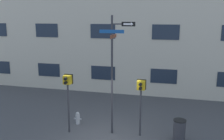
% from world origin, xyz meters
% --- Properties ---
extents(building_facade, '(24.00, 0.63, 11.12)m').
position_xyz_m(building_facade, '(0.00, 6.82, 5.56)').
color(building_facade, beige).
rests_on(building_facade, ground_plane).
extents(street_sign_pole, '(1.48, 1.05, 5.17)m').
position_xyz_m(street_sign_pole, '(0.09, 0.83, 3.03)').
color(street_sign_pole, '#2D2D33').
rests_on(street_sign_pole, ground_plane).
extents(pedestrian_signal_left, '(0.40, 0.40, 2.66)m').
position_xyz_m(pedestrian_signal_left, '(-1.87, 0.44, 2.10)').
color(pedestrian_signal_left, '#2D2D33').
rests_on(pedestrian_signal_left, ground_plane).
extents(pedestrian_signal_right, '(0.40, 0.40, 2.51)m').
position_xyz_m(pedestrian_signal_right, '(1.26, 0.88, 1.98)').
color(pedestrian_signal_right, '#2D2D33').
rests_on(pedestrian_signal_right, ground_plane).
extents(fire_hydrant, '(0.36, 0.20, 0.61)m').
position_xyz_m(fire_hydrant, '(-1.83, 1.37, 0.29)').
color(fire_hydrant, '#A5A5A8').
rests_on(fire_hydrant, ground_plane).
extents(trash_bin, '(0.52, 0.52, 0.96)m').
position_xyz_m(trash_bin, '(2.91, 0.73, 0.48)').
color(trash_bin, '#333338').
rests_on(trash_bin, ground_plane).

